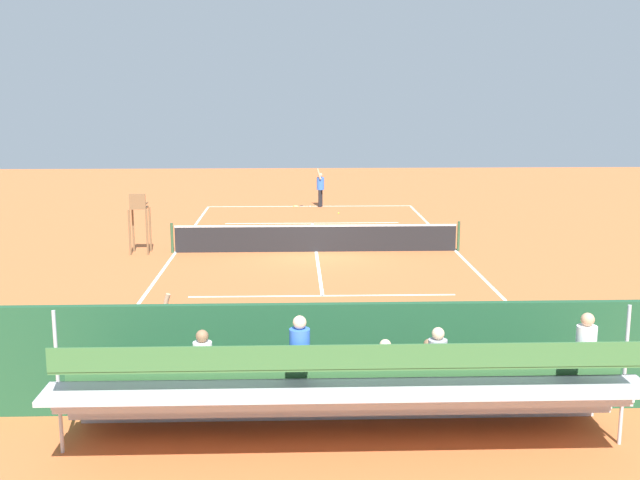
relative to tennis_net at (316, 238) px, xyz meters
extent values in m
plane|color=#BC6033|center=(0.00, 0.00, -0.50)|extent=(60.00, 60.00, 0.00)
cube|color=white|center=(0.00, -11.00, -0.50)|extent=(10.00, 0.10, 0.01)
cube|color=white|center=(0.00, 11.00, -0.50)|extent=(10.00, 0.10, 0.01)
cube|color=white|center=(-5.00, 0.00, -0.50)|extent=(0.10, 22.00, 0.01)
cube|color=white|center=(5.00, 0.00, -0.50)|extent=(0.10, 22.00, 0.01)
cube|color=white|center=(0.00, -6.05, -0.50)|extent=(7.50, 0.10, 0.01)
cube|color=white|center=(0.00, 6.05, -0.50)|extent=(7.50, 0.10, 0.01)
cube|color=white|center=(0.00, 0.00, -0.50)|extent=(0.10, 12.10, 0.01)
cube|color=white|center=(0.00, -11.00, -0.50)|extent=(0.10, 0.30, 0.01)
cube|color=black|center=(0.00, 0.00, -0.05)|extent=(10.00, 0.02, 0.91)
cube|color=white|center=(0.00, 0.00, 0.44)|extent=(10.00, 0.04, 0.06)
cylinder|color=#2D5133|center=(-5.10, 0.00, 0.03)|extent=(0.10, 0.10, 1.07)
cylinder|color=#2D5133|center=(5.10, 0.00, 0.03)|extent=(0.10, 0.10, 1.07)
cube|color=#1E4C2D|center=(0.00, 14.00, 0.50)|extent=(18.00, 0.16, 2.00)
cube|color=#B2B2B7|center=(0.00, 14.35, -0.28)|extent=(9.00, 0.10, 0.45)
cube|color=#B2B2B7|center=(0.00, 14.70, -0.09)|extent=(9.00, 0.80, 0.08)
cube|color=#B2B2B7|center=(0.00, 14.32, -0.28)|extent=(9.00, 0.04, 0.45)
cube|color=#386B38|center=(0.00, 14.80, 0.33)|extent=(8.60, 0.36, 0.04)
cube|color=#386B38|center=(0.00, 14.98, 0.53)|extent=(8.60, 0.03, 0.36)
cube|color=#B2B2B7|center=(0.00, 15.50, 0.36)|extent=(9.00, 0.80, 0.08)
cube|color=#B2B2B7|center=(0.00, 15.12, 0.17)|extent=(9.00, 0.04, 0.45)
cube|color=#386B38|center=(0.00, 15.60, 0.78)|extent=(8.60, 0.36, 0.04)
cube|color=#386B38|center=(0.00, 15.78, 0.98)|extent=(8.60, 0.03, 0.36)
cube|color=#B2B2B7|center=(0.00, 16.30, 0.81)|extent=(9.00, 0.80, 0.08)
cube|color=#B2B2B7|center=(0.00, 15.92, 0.62)|extent=(9.00, 0.04, 0.45)
cube|color=#386B38|center=(0.00, 16.40, 1.23)|extent=(8.60, 0.36, 0.04)
cube|color=#386B38|center=(0.00, 16.58, 1.43)|extent=(8.60, 0.03, 0.36)
cylinder|color=#B2B2B7|center=(-4.50, 15.50, 0.67)|extent=(0.06, 0.06, 2.35)
cylinder|color=#B2B2B7|center=(4.50, 15.50, 0.67)|extent=(0.06, 0.06, 2.35)
cube|color=#2D2D33|center=(-1.46, 15.43, 0.82)|extent=(0.32, 0.40, 0.12)
cylinder|color=#9399A3|center=(-1.46, 15.55, 1.10)|extent=(0.30, 0.30, 0.45)
sphere|color=beige|center=(-1.46, 15.55, 1.43)|extent=(0.20, 0.20, 0.20)
cube|color=#2D2D33|center=(2.22, 15.43, 0.82)|extent=(0.32, 0.40, 0.12)
cylinder|color=white|center=(2.22, 15.55, 1.10)|extent=(0.30, 0.30, 0.45)
sphere|color=#8C6647|center=(2.22, 15.55, 1.43)|extent=(0.20, 0.20, 0.20)
cube|color=#2D2D33|center=(-0.73, 14.63, 0.37)|extent=(0.32, 0.40, 0.12)
cylinder|color=pink|center=(-0.73, 14.75, 0.65)|extent=(0.30, 0.30, 0.45)
sphere|color=beige|center=(-0.73, 14.75, 0.98)|extent=(0.20, 0.20, 0.20)
cube|color=#2D2D33|center=(0.72, 16.23, 1.27)|extent=(0.32, 0.40, 0.12)
cylinder|color=blue|center=(0.72, 16.35, 1.55)|extent=(0.30, 0.30, 0.45)
sphere|color=beige|center=(0.72, 16.35, 1.88)|extent=(0.20, 0.20, 0.20)
cube|color=#2D2D33|center=(-3.51, 16.23, 1.27)|extent=(0.32, 0.40, 0.12)
cylinder|color=white|center=(-3.51, 16.35, 1.55)|extent=(0.30, 0.30, 0.45)
sphere|color=tan|center=(-3.51, 16.35, 1.88)|extent=(0.20, 0.20, 0.20)
cube|color=#2D2D33|center=(-1.47, 14.63, 0.37)|extent=(0.32, 0.40, 0.12)
cylinder|color=green|center=(-1.47, 14.75, 0.65)|extent=(0.30, 0.30, 0.45)
sphere|color=#8C6647|center=(-1.47, 14.75, 0.98)|extent=(0.20, 0.20, 0.20)
cylinder|color=brown|center=(5.90, -0.25, 0.30)|extent=(0.07, 0.07, 1.60)
cylinder|color=brown|center=(6.50, -0.25, 0.30)|extent=(0.07, 0.07, 1.60)
cylinder|color=brown|center=(5.90, 0.35, 0.30)|extent=(0.07, 0.07, 1.60)
cylinder|color=brown|center=(6.50, 0.35, 0.30)|extent=(0.07, 0.07, 1.60)
cube|color=brown|center=(6.20, 0.05, 1.13)|extent=(0.56, 0.56, 0.06)
cube|color=brown|center=(6.20, 0.29, 1.40)|extent=(0.56, 0.06, 0.48)
cube|color=brown|center=(5.94, 0.05, 1.28)|extent=(0.04, 0.48, 0.04)
cube|color=brown|center=(6.46, 0.05, 1.28)|extent=(0.04, 0.48, 0.04)
cube|color=#234C2D|center=(-3.03, 13.20, -0.05)|extent=(1.80, 0.40, 0.05)
cylinder|color=#234C2D|center=(-3.78, 13.20, -0.28)|extent=(0.06, 0.06, 0.45)
cylinder|color=#234C2D|center=(-2.28, 13.20, -0.28)|extent=(0.06, 0.06, 0.45)
cube|color=#234C2D|center=(-3.03, 13.38, 0.25)|extent=(1.80, 0.04, 0.36)
cube|color=#B22D2D|center=(-1.47, 13.40, -0.32)|extent=(0.90, 0.36, 0.36)
cylinder|color=black|center=(-0.56, -10.94, -0.08)|extent=(0.14, 0.14, 0.85)
cylinder|color=black|center=(-0.49, -10.73, -0.08)|extent=(0.14, 0.14, 0.85)
cylinder|color=blue|center=(-0.52, -10.83, 0.65)|extent=(0.46, 0.46, 0.60)
sphere|color=tan|center=(-0.52, -10.83, 1.06)|extent=(0.22, 0.22, 0.22)
cylinder|color=tan|center=(-0.45, -10.63, 1.15)|extent=(0.26, 0.17, 0.55)
cylinder|color=tan|center=(-0.60, -11.04, 0.68)|extent=(0.12, 0.12, 0.50)
cylinder|color=black|center=(0.45, -11.08, -0.49)|extent=(0.25, 0.18, 0.03)
torus|color=#D8CC4C|center=(0.68, -10.92, -0.49)|extent=(0.42, 0.42, 0.02)
cylinder|color=white|center=(0.68, -10.92, -0.49)|extent=(0.25, 0.25, 0.00)
sphere|color=#CCDB33|center=(-1.29, -8.57, -0.47)|extent=(0.07, 0.07, 0.07)
cylinder|color=#232328|center=(3.32, 13.22, -0.08)|extent=(0.14, 0.14, 0.85)
cylinder|color=#232328|center=(3.26, 13.01, -0.08)|extent=(0.14, 0.14, 0.85)
cylinder|color=#9399A3|center=(3.29, 13.12, 0.65)|extent=(0.43, 0.43, 0.60)
sphere|color=tan|center=(3.29, 13.12, 1.06)|extent=(0.22, 0.22, 0.22)
cylinder|color=tan|center=(3.24, 12.90, 1.15)|extent=(0.26, 0.15, 0.55)
cylinder|color=tan|center=(3.34, 13.33, 0.68)|extent=(0.11, 0.11, 0.50)
camera|label=1|loc=(0.79, 27.19, 5.19)|focal=43.77mm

